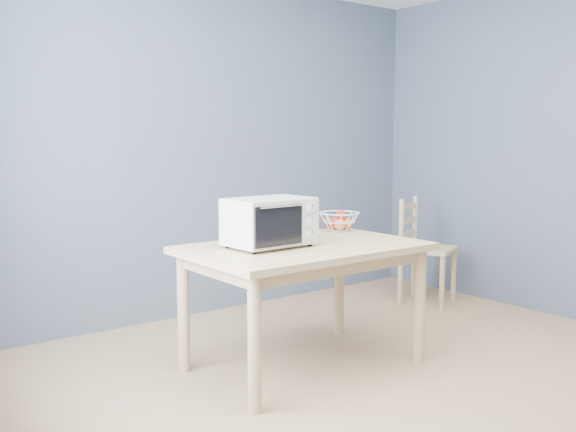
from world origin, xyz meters
TOP-DOWN VIEW (x-y plane):
  - room at (0.00, 0.00)m, footprint 4.01×4.51m
  - dining_table at (-0.28, 0.81)m, footprint 1.40×0.90m
  - toaster_oven at (-0.52, 0.87)m, footprint 0.50×0.38m
  - fruit_basket at (0.26, 1.11)m, footprint 0.32×0.32m
  - dining_chair at (1.50, 1.41)m, footprint 0.54×0.54m

SIDE VIEW (x-z plane):
  - dining_chair at x=1.50m, z-range -0.01..0.88m
  - dining_table at x=-0.28m, z-range 0.27..1.02m
  - fruit_basket at x=0.26m, z-range 0.75..0.89m
  - toaster_oven at x=-0.52m, z-range 0.76..1.05m
  - room at x=0.00m, z-range -0.01..2.61m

